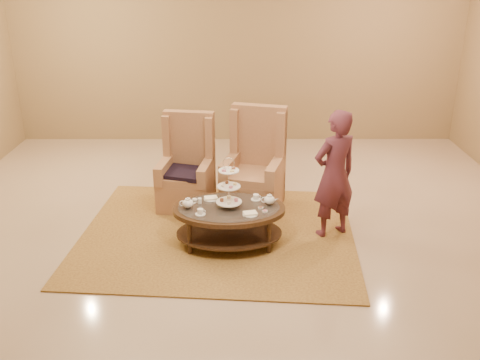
{
  "coord_description": "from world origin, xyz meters",
  "views": [
    {
      "loc": [
        0.03,
        -5.63,
        3.1
      ],
      "look_at": [
        0.04,
        0.2,
        0.71
      ],
      "focal_mm": 40.0,
      "sensor_mm": 36.0,
      "label": 1
    }
  ],
  "objects_px": {
    "armchair_right": "(255,175)",
    "person": "(334,175)",
    "armchair_left": "(187,175)",
    "tea_table": "(229,214)"
  },
  "relations": [
    {
      "from": "armchair_left",
      "to": "armchair_right",
      "type": "xyz_separation_m",
      "value": [
        0.91,
        -0.05,
        0.03
      ]
    },
    {
      "from": "tea_table",
      "to": "person",
      "type": "relative_size",
      "value": 0.84
    },
    {
      "from": "armchair_right",
      "to": "person",
      "type": "bearing_deg",
      "value": -26.85
    },
    {
      "from": "armchair_right",
      "to": "armchair_left",
      "type": "bearing_deg",
      "value": -167.39
    },
    {
      "from": "armchair_right",
      "to": "person",
      "type": "xyz_separation_m",
      "value": [
        0.91,
        -0.84,
        0.33
      ]
    },
    {
      "from": "armchair_right",
      "to": "person",
      "type": "distance_m",
      "value": 1.28
    },
    {
      "from": "tea_table",
      "to": "armchair_right",
      "type": "relative_size",
      "value": 0.97
    },
    {
      "from": "armchair_right",
      "to": "person",
      "type": "height_order",
      "value": "person"
    },
    {
      "from": "armchair_left",
      "to": "armchair_right",
      "type": "bearing_deg",
      "value": 5.18
    },
    {
      "from": "tea_table",
      "to": "person",
      "type": "bearing_deg",
      "value": 10.03
    }
  ]
}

